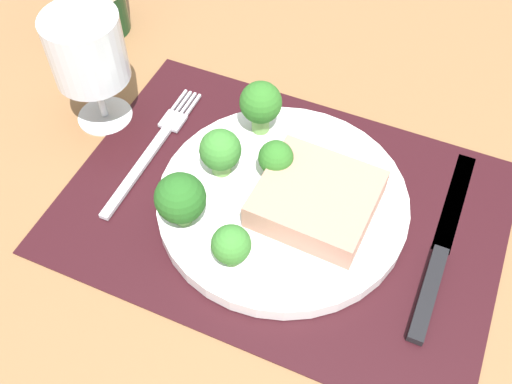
{
  "coord_description": "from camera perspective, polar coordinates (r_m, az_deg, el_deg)",
  "views": [
    {
      "loc": [
        11.45,
        -32.8,
        48.31
      ],
      "look_at": [
        -2.63,
        -0.53,
        1.9
      ],
      "focal_mm": 41.67,
      "sensor_mm": 36.0,
      "label": 1
    }
  ],
  "objects": [
    {
      "name": "broccoli_back_left",
      "position": [
        0.58,
        1.91,
        3.17
      ],
      "size": [
        3.46,
        3.46,
        4.54
      ],
      "color": "#6B994C",
      "rests_on": "plate"
    },
    {
      "name": "plate",
      "position": [
        0.59,
        2.57,
        -0.91
      ],
      "size": [
        24.67,
        24.67,
        1.6
      ],
      "primitive_type": "cylinder",
      "color": "white",
      "rests_on": "placemat"
    },
    {
      "name": "broccoli_near_fork",
      "position": [
        0.52,
        -2.4,
        -5.11
      ],
      "size": [
        3.57,
        3.57,
        4.57
      ],
      "color": "#5B8942",
      "rests_on": "plate"
    },
    {
      "name": "steak",
      "position": [
        0.56,
        5.78,
        -0.72
      ],
      "size": [
        11.2,
        10.6,
        2.9
      ],
      "primitive_type": "cube",
      "rotation": [
        0.0,
        0.0,
        -0.05
      ],
      "color": "tan",
      "rests_on": "plate"
    },
    {
      "name": "fork",
      "position": [
        0.65,
        -9.81,
        4.17
      ],
      "size": [
        2.4,
        19.2,
        0.5
      ],
      "rotation": [
        0.0,
        0.0,
        -0.0
      ],
      "color": "silver",
      "rests_on": "placemat"
    },
    {
      "name": "wine_glass",
      "position": [
        0.64,
        -15.85,
        12.6
      ],
      "size": [
        7.84,
        7.84,
        13.32
      ],
      "color": "silver",
      "rests_on": "ground_plane"
    },
    {
      "name": "broccoli_center",
      "position": [
        0.61,
        0.45,
        8.45
      ],
      "size": [
        4.38,
        4.38,
        6.12
      ],
      "color": "#6B994C",
      "rests_on": "plate"
    },
    {
      "name": "placemat",
      "position": [
        0.59,
        2.53,
        -1.45
      ],
      "size": [
        42.79,
        30.31,
        0.3
      ],
      "primitive_type": "cube",
      "color": "black",
      "rests_on": "ground_plane"
    },
    {
      "name": "knife",
      "position": [
        0.58,
        17.22,
        -5.73
      ],
      "size": [
        1.8,
        23.0,
        0.8
      ],
      "rotation": [
        0.0,
        0.0,
        -0.03
      ],
      "color": "black",
      "rests_on": "placemat"
    },
    {
      "name": "ground_plane",
      "position": [
        0.61,
        2.48,
        -2.36
      ],
      "size": [
        140.0,
        110.0,
        3.0
      ],
      "primitive_type": "cube",
      "color": "brown"
    },
    {
      "name": "broccoli_front_edge",
      "position": [
        0.54,
        -7.27,
        -0.64
      ],
      "size": [
        4.76,
        4.76,
        5.85
      ],
      "color": "#5B8942",
      "rests_on": "plate"
    },
    {
      "name": "broccoli_near_steak",
      "position": [
        0.58,
        -3.44,
        3.96
      ],
      "size": [
        4.15,
        4.15,
        5.19
      ],
      "color": "#6B994C",
      "rests_on": "plate"
    }
  ]
}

